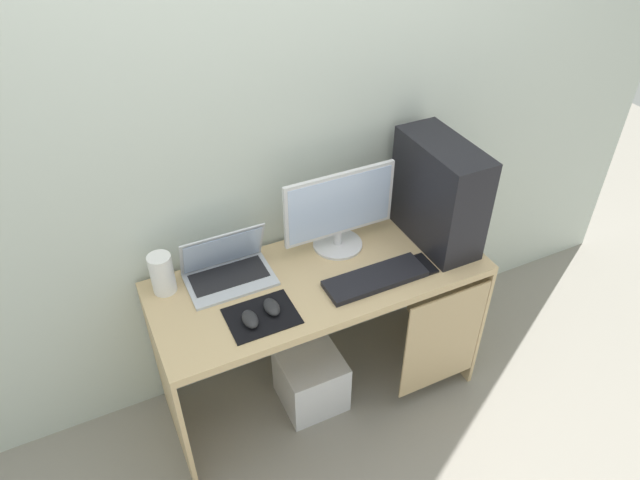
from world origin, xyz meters
name	(u,v)px	position (x,y,z in m)	size (l,w,h in m)	color
ground_plane	(320,389)	(0.00, 0.00, 0.00)	(8.00, 8.00, 0.00)	gray
wall_back	(285,115)	(0.00, 0.32, 1.30)	(4.00, 0.05, 2.60)	beige
desk	(325,302)	(0.02, -0.01, 0.58)	(1.37, 0.55, 0.73)	tan
pc_tower	(439,193)	(0.56, 0.02, 0.96)	(0.20, 0.44, 0.46)	black
monitor	(339,212)	(0.15, 0.13, 0.91)	(0.49, 0.21, 0.37)	silver
laptop	(227,269)	(-0.34, 0.15, 0.78)	(0.34, 0.22, 0.21)	#B7BCC6
speaker	(162,274)	(-0.59, 0.18, 0.82)	(0.09, 0.09, 0.17)	white
keyboard	(375,279)	(0.18, -0.13, 0.74)	(0.42, 0.14, 0.02)	black
mousepad	(262,316)	(-0.30, -0.12, 0.74)	(0.26, 0.20, 0.01)	black
mouse_left	(272,307)	(-0.25, -0.11, 0.75)	(0.06, 0.10, 0.03)	#232326
mouse_right	(250,319)	(-0.35, -0.13, 0.75)	(0.06, 0.10, 0.03)	#232326
cell_phone	(423,265)	(0.41, -0.13, 0.74)	(0.07, 0.13, 0.01)	black
subwoofer	(311,380)	(-0.06, -0.03, 0.14)	(0.28, 0.28, 0.28)	silver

